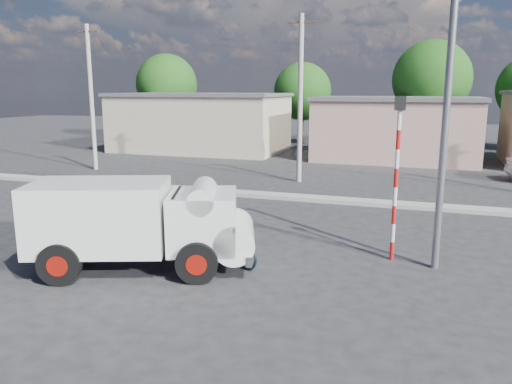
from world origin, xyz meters
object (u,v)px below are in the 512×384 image
(streetlight, at_px, (442,71))
(bicycle, at_px, (228,244))
(truck, at_px, (143,222))
(cyclist, at_px, (228,237))
(traffic_pole, at_px, (397,165))

(streetlight, bearing_deg, bicycle, -163.85)
(streetlight, bearing_deg, truck, -159.89)
(truck, xyz_separation_m, cyclist, (1.87, 1.07, -0.51))
(bicycle, height_order, streetlight, streetlight)
(cyclist, xyz_separation_m, streetlight, (5.00, 1.45, 4.21))
(cyclist, xyz_separation_m, traffic_pole, (4.06, 1.75, 1.84))
(streetlight, bearing_deg, cyclist, -163.85)
(truck, xyz_separation_m, streetlight, (6.87, 2.52, 3.70))
(truck, distance_m, cyclist, 2.21)
(truck, relative_size, streetlight, 0.65)
(truck, relative_size, bicycle, 2.86)
(truck, height_order, cyclist, truck)
(truck, height_order, streetlight, streetlight)
(traffic_pole, bearing_deg, truck, -154.61)
(traffic_pole, bearing_deg, cyclist, -156.72)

